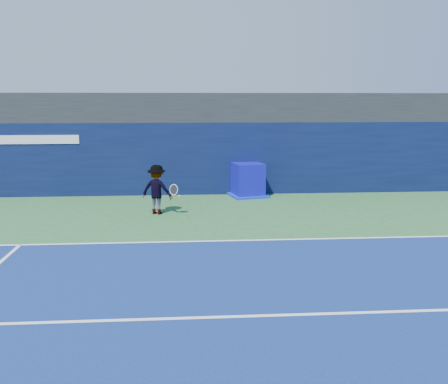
{
  "coord_description": "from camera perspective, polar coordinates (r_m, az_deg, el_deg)",
  "views": [
    {
      "loc": [
        -0.37,
        -10.55,
        3.94
      ],
      "look_at": [
        0.78,
        5.2,
        1.0
      ],
      "focal_mm": 40.0,
      "sensor_mm": 36.0,
      "label": 1
    }
  ],
  "objects": [
    {
      "name": "ground",
      "position": [
        11.27,
        -2.06,
        -9.93
      ],
      "size": [
        80.0,
        80.0,
        0.0
      ],
      "primitive_type": "plane",
      "color": "#2D6432",
      "rests_on": "ground"
    },
    {
      "name": "baseline",
      "position": [
        14.12,
        -2.51,
        -5.64
      ],
      "size": [
        24.0,
        0.1,
        0.01
      ],
      "primitive_type": "cube",
      "color": "white",
      "rests_on": "ground"
    },
    {
      "name": "service_line",
      "position": [
        9.42,
        -1.59,
        -14.13
      ],
      "size": [
        24.0,
        0.1,
        0.01
      ],
      "primitive_type": "cube",
      "color": "white",
      "rests_on": "ground"
    },
    {
      "name": "stadium_band",
      "position": [
        22.06,
        -3.25,
        9.65
      ],
      "size": [
        36.0,
        3.0,
        1.2
      ],
      "primitive_type": "cube",
      "color": "black",
      "rests_on": "back_wall_assembly"
    },
    {
      "name": "back_wall_assembly",
      "position": [
        21.2,
        -3.15,
        3.92
      ],
      "size": [
        36.0,
        1.03,
        3.0
      ],
      "color": "#0A1338",
      "rests_on": "ground"
    },
    {
      "name": "equipment_cart",
      "position": [
        20.53,
        2.74,
        1.24
      ],
      "size": [
        1.71,
        1.71,
        1.37
      ],
      "color": "#0D0B9D",
      "rests_on": "ground"
    },
    {
      "name": "tennis_player",
      "position": [
        17.45,
        -7.67,
        0.29
      ],
      "size": [
        1.38,
        0.97,
        1.72
      ],
      "color": "silver",
      "rests_on": "ground"
    },
    {
      "name": "tennis_ball",
      "position": [
        16.27,
        -5.17,
        -0.46
      ],
      "size": [
        0.06,
        0.06,
        0.06
      ],
      "color": "#C9D317",
      "rests_on": "ground"
    }
  ]
}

